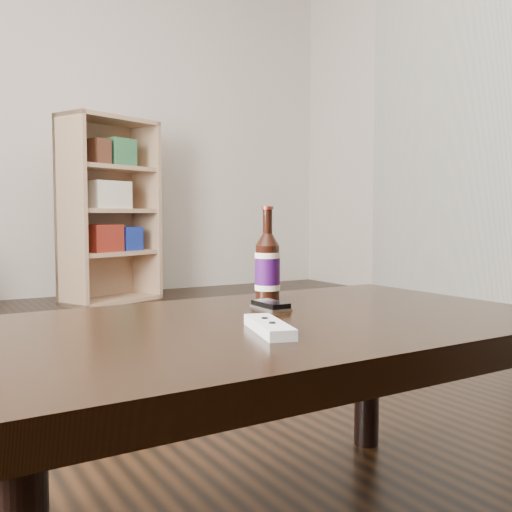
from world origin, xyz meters
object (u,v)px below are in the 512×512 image
phone (271,306)px  remote (269,327)px  bookshelf (107,207)px  beer_bottle (267,267)px  coffee_table (266,350)px

phone → remote: remote is taller
phone → bookshelf: bearing=79.7°
remote → phone: bearing=73.1°
bookshelf → beer_bottle: size_ratio=5.98×
phone → remote: size_ratio=0.54×
bookshelf → phone: 3.08m
coffee_table → phone: 0.14m
beer_bottle → remote: (-0.20, -0.33, -0.06)m
bookshelf → remote: bearing=-125.5°
beer_bottle → remote: 0.39m
coffee_table → beer_bottle: 0.30m
bookshelf → beer_bottle: 2.94m
coffee_table → remote: bearing=-119.4°
bookshelf → beer_bottle: (-0.50, -2.89, -0.17)m
bookshelf → beer_bottle: bearing=-123.0°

